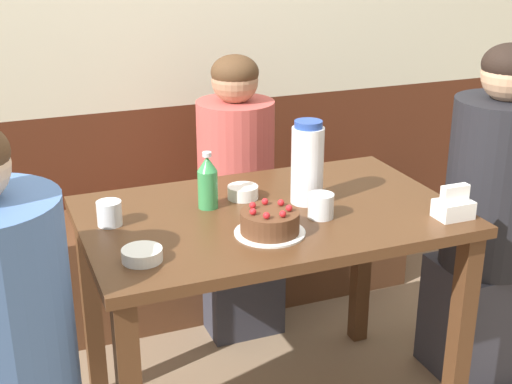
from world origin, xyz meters
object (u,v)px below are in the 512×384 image
at_px(soju_bottle, 208,182).
at_px(glass_water_tall, 109,213).
at_px(bench_seat, 196,257).
at_px(glass_tumbler_short, 321,206).
at_px(birthday_cake, 270,223).
at_px(water_pitcher, 307,163).
at_px(napkin_holder, 454,206).
at_px(person_teal_shirt, 236,206).
at_px(person_grey_tee, 490,225).
at_px(bowl_soup_white, 142,255).
at_px(bowl_rice_small, 243,192).

bearing_deg(soju_bottle, glass_water_tall, -175.81).
bearing_deg(glass_water_tall, bench_seat, 57.20).
bearing_deg(soju_bottle, glass_tumbler_short, -34.55).
bearing_deg(birthday_cake, water_pitcher, 42.06).
relative_size(soju_bottle, napkin_holder, 1.67).
relative_size(bench_seat, napkin_holder, 17.64).
distance_m(glass_water_tall, person_teal_shirt, 0.86).
bearing_deg(person_grey_tee, water_pitcher, -5.38).
distance_m(soju_bottle, glass_water_tall, 0.32).
height_order(bench_seat, glass_water_tall, glass_water_tall).
relative_size(soju_bottle, glass_tumbler_short, 2.31).
distance_m(birthday_cake, glass_water_tall, 0.48).
xyz_separation_m(water_pitcher, glass_tumbler_short, (-0.01, -0.13, -0.09)).
bearing_deg(water_pitcher, person_teal_shirt, 92.29).
relative_size(bench_seat, soju_bottle, 10.56).
bearing_deg(person_grey_tee, soju_bottle, -7.81).
xyz_separation_m(bench_seat, napkin_holder, (0.50, -1.08, 0.58)).
bearing_deg(water_pitcher, person_grey_tee, -5.38).
bearing_deg(soju_bottle, birthday_cake, -68.16).
distance_m(birthday_cake, bowl_soup_white, 0.39).
distance_m(bench_seat, bowl_rice_small, 0.89).
distance_m(water_pitcher, person_grey_tee, 0.77).
distance_m(soju_bottle, napkin_holder, 0.76).
distance_m(bowl_rice_small, person_teal_shirt, 0.58).
xyz_separation_m(water_pitcher, person_grey_tee, (0.70, -0.07, -0.30)).
height_order(birthday_cake, person_teal_shirt, person_teal_shirt).
height_order(glass_water_tall, glass_tumbler_short, glass_tumbler_short).
xyz_separation_m(bowl_soup_white, bowl_rice_small, (0.41, 0.33, 0.00)).
xyz_separation_m(bowl_rice_small, person_grey_tee, (0.88, -0.17, -0.19)).
relative_size(glass_water_tall, person_grey_tee, 0.06).
height_order(soju_bottle, napkin_holder, soju_bottle).
distance_m(napkin_holder, glass_tumbler_short, 0.40).
distance_m(bench_seat, person_teal_shirt, 0.38).
bearing_deg(glass_water_tall, person_grey_tee, -4.98).
relative_size(bowl_soup_white, person_grey_tee, 0.09).
xyz_separation_m(birthday_cake, glass_water_tall, (-0.42, 0.24, 0.00)).
xyz_separation_m(bowl_rice_small, glass_water_tall, (-0.45, -0.06, 0.02)).
bearing_deg(person_grey_tee, person_teal_shirt, -42.49).
height_order(bench_seat, bowl_rice_small, bowl_rice_small).
bearing_deg(soju_bottle, bench_seat, 76.94).
bearing_deg(napkin_holder, person_teal_shirt, 113.56).
bearing_deg(bowl_soup_white, soju_bottle, 46.36).
relative_size(birthday_cake, bowl_soup_white, 1.90).
bearing_deg(glass_tumbler_short, person_teal_shirt, 90.76).
relative_size(bench_seat, glass_tumbler_short, 24.36).
distance_m(bench_seat, glass_tumbler_short, 1.10).
distance_m(bench_seat, birthday_cake, 1.14).
bearing_deg(glass_water_tall, bowl_soup_white, -82.86).
height_order(birthday_cake, glass_water_tall, birthday_cake).
relative_size(soju_bottle, glass_water_tall, 2.45).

